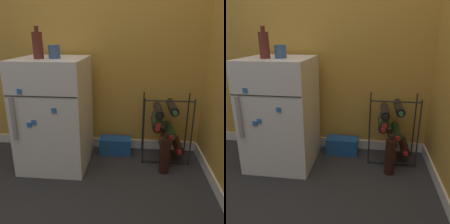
% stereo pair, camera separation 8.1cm
% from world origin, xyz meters
% --- Properties ---
extents(ground_plane, '(14.00, 14.00, 0.00)m').
position_xyz_m(ground_plane, '(0.00, 0.00, 0.00)').
color(ground_plane, '#28282B').
extents(wall_back, '(6.78, 0.07, 2.50)m').
position_xyz_m(wall_back, '(0.00, 0.60, 1.24)').
color(wall_back, '#BC8C38').
rests_on(wall_back, ground_plane).
extents(mini_fridge, '(0.53, 0.57, 0.90)m').
position_xyz_m(mini_fridge, '(-0.37, 0.25, 0.45)').
color(mini_fridge, white).
rests_on(mini_fridge, ground_plane).
extents(wine_rack, '(0.41, 0.33, 0.59)m').
position_xyz_m(wine_rack, '(0.56, 0.39, 0.29)').
color(wine_rack, black).
rests_on(wine_rack, ground_plane).
extents(soda_box, '(0.29, 0.14, 0.15)m').
position_xyz_m(soda_box, '(0.12, 0.45, 0.08)').
color(soda_box, '#194C9E').
rests_on(soda_box, ground_plane).
extents(fridge_top_cup, '(0.09, 0.09, 0.10)m').
position_xyz_m(fridge_top_cup, '(-0.32, 0.20, 0.95)').
color(fridge_top_cup, '#335184').
rests_on(fridge_top_cup, mini_fridge).
extents(fridge_top_bottle, '(0.07, 0.07, 0.23)m').
position_xyz_m(fridge_top_bottle, '(-0.43, 0.17, 1.00)').
color(fridge_top_bottle, '#56231E').
rests_on(fridge_top_bottle, mini_fridge).
extents(loose_bottle_floor, '(0.08, 0.08, 0.34)m').
position_xyz_m(loose_bottle_floor, '(0.54, 0.16, 0.15)').
color(loose_bottle_floor, black).
rests_on(loose_bottle_floor, ground_plane).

